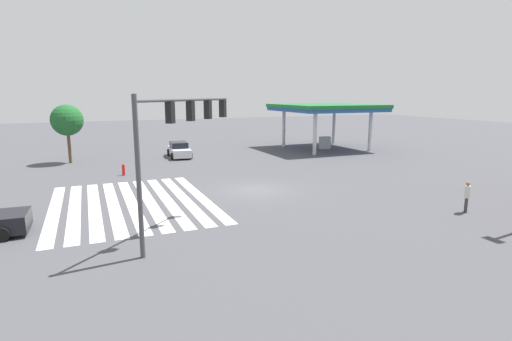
# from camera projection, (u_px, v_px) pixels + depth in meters

# --- Properties ---
(ground_plane) EXTENTS (142.64, 142.64, 0.00)m
(ground_plane) POSITION_uv_depth(u_px,v_px,m) (256.00, 190.00, 24.59)
(ground_plane) COLOR #47474C
(crosswalk_markings) EXTENTS (11.21, 8.20, 0.01)m
(crosswalk_markings) POSITION_uv_depth(u_px,v_px,m) (132.00, 203.00, 21.75)
(crosswalk_markings) COLOR silver
(crosswalk_markings) RESTS_ON ground_plane
(traffic_signal_mast) EXTENTS (5.07, 5.07, 5.87)m
(traffic_signal_mast) POSITION_uv_depth(u_px,v_px,m) (180.00, 128.00, 16.21)
(traffic_signal_mast) COLOR #47474C
(traffic_signal_mast) RESTS_ON ground_plane
(car_2) EXTENTS (4.36, 2.12, 1.40)m
(car_2) POSITION_uv_depth(u_px,v_px,m) (179.00, 150.00, 37.54)
(car_2) COLOR silver
(car_2) RESTS_ON ground_plane
(gas_station_canopy) EXTENTS (9.67, 9.67, 4.76)m
(gas_station_canopy) POSITION_uv_depth(u_px,v_px,m) (326.00, 109.00, 42.50)
(gas_station_canopy) COLOR #23519E
(gas_station_canopy) RESTS_ON ground_plane
(pedestrian) EXTENTS (0.41, 0.41, 1.57)m
(pedestrian) POSITION_uv_depth(u_px,v_px,m) (467.00, 196.00, 19.91)
(pedestrian) COLOR #38383D
(pedestrian) RESTS_ON ground_plane
(tree_corner_a) EXTENTS (2.64, 2.64, 4.99)m
(tree_corner_a) POSITION_uv_depth(u_px,v_px,m) (67.00, 120.00, 33.71)
(tree_corner_a) COLOR brown
(tree_corner_a) RESTS_ON ground_plane
(fire_hydrant) EXTENTS (0.22, 0.22, 0.86)m
(fire_hydrant) POSITION_uv_depth(u_px,v_px,m) (124.00, 170.00, 29.07)
(fire_hydrant) COLOR red
(fire_hydrant) RESTS_ON ground_plane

